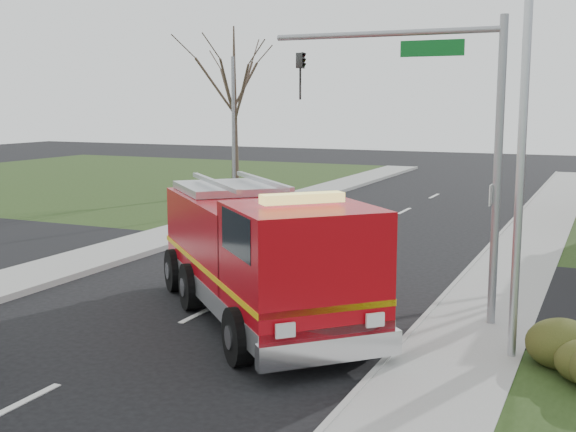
% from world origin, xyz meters
% --- Properties ---
extents(ground, '(120.00, 120.00, 0.00)m').
position_xyz_m(ground, '(0.00, 0.00, 0.00)').
color(ground, black).
rests_on(ground, ground).
extents(sidewalk_right, '(2.40, 80.00, 0.15)m').
position_xyz_m(sidewalk_right, '(6.20, 0.00, 0.07)').
color(sidewalk_right, gray).
rests_on(sidewalk_right, ground).
extents(sidewalk_left, '(2.40, 80.00, 0.15)m').
position_xyz_m(sidewalk_left, '(-6.20, 0.00, 0.07)').
color(sidewalk_left, gray).
rests_on(sidewalk_left, ground).
extents(bare_tree_left, '(4.50, 4.50, 9.00)m').
position_xyz_m(bare_tree_left, '(-10.00, 20.00, 5.56)').
color(bare_tree_left, '#35281F').
rests_on(bare_tree_left, ground).
extents(traffic_signal_mast, '(5.29, 0.18, 6.80)m').
position_xyz_m(traffic_signal_mast, '(5.21, 1.50, 4.71)').
color(traffic_signal_mast, gray).
rests_on(traffic_signal_mast, ground).
extents(streetlight_pole, '(1.48, 0.16, 8.40)m').
position_xyz_m(streetlight_pole, '(7.14, -0.50, 4.55)').
color(streetlight_pole, '#B7BABF').
rests_on(streetlight_pole, ground).
extents(utility_pole_far, '(0.14, 0.14, 7.00)m').
position_xyz_m(utility_pole_far, '(-6.80, 14.00, 3.50)').
color(utility_pole_far, gray).
rests_on(utility_pole_far, ground).
extents(fire_engine, '(7.63, 7.63, 3.25)m').
position_xyz_m(fire_engine, '(1.54, 0.04, 1.47)').
color(fire_engine, '#A90711').
rests_on(fire_engine, ground).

